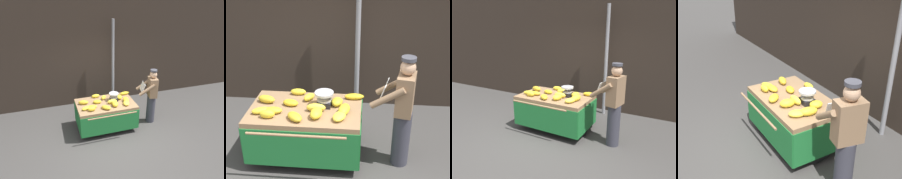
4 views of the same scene
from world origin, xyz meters
The scene contains 18 objects.
street_pole centered at (0.53, 2.23, 1.48)m, with size 0.09×0.09×2.96m, color gray.
banana_cart centered at (-0.17, 0.73, 0.61)m, with size 1.68×1.24×0.84m.
weighing_scale centered at (0.10, 0.81, 0.95)m, with size 0.28×0.28×0.24m.
banana_bunch_0 centered at (-0.36, 1.15, 0.89)m, with size 0.12×0.25×0.10m, color yellow.
banana_bunch_1 centered at (0.00, 0.65, 0.90)m, with size 0.11×0.28×0.12m, color yellow.
banana_bunch_2 centered at (-0.41, 0.79, 0.88)m, with size 0.14×0.24×0.10m, color gold.
banana_bunch_3 centered at (-0.65, 0.41, 0.90)m, with size 0.11×0.21×0.12m, color yellow.
banana_bunch_4 centered at (-0.79, 0.84, 0.90)m, with size 0.13×0.28×0.12m, color gold.
banana_bunch_5 centered at (0.36, 0.46, 0.88)m, with size 0.17×0.26×0.10m, color yellow.
banana_bunch_6 centered at (-0.61, 0.54, 0.88)m, with size 0.15×0.27×0.09m, color gold.
banana_bunch_7 centered at (-0.26, 0.39, 0.89)m, with size 0.15×0.27×0.10m, color gold.
banana_bunch_8 centered at (0.28, 0.86, 0.89)m, with size 0.17×0.22×0.12m, color yellow.
banana_bunch_9 centered at (0.03, 0.48, 0.90)m, with size 0.17×0.25×0.13m, color yellow.
banana_bunch_10 centered at (-0.77, 0.52, 0.88)m, with size 0.12×0.28×0.09m, color yellow.
banana_bunch_11 centered at (0.53, 1.08, 0.88)m, with size 0.12×0.30×0.09m, color gold.
banana_bunch_12 centered at (-0.16, 0.98, 0.89)m, with size 0.12×0.21×0.11m, color yellow.
banana_bunch_13 centered at (0.41, 0.63, 0.90)m, with size 0.16×0.29×0.13m, color yellow.
vendor_person centered at (1.24, 0.66, 0.87)m, with size 0.65×0.60×1.71m.
Camera 2 is at (0.69, -3.30, 3.15)m, focal length 50.86 mm.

